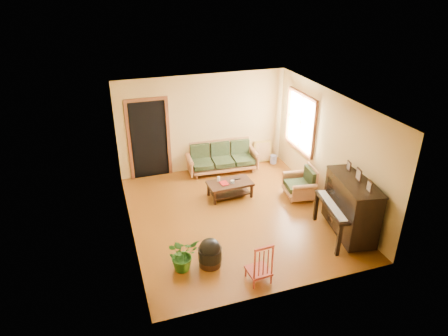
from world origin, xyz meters
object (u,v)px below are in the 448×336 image
object	(u,v)px
coffee_table	(230,189)
red_chair	(259,261)
piano	(351,208)
sofa	(222,158)
ceramic_crock	(273,159)
footstool	(210,255)
armchair	(299,182)
potted_plant	(182,254)

from	to	relation	value
coffee_table	red_chair	bearing A→B (deg)	-99.22
piano	red_chair	world-z (taller)	piano
sofa	ceramic_crock	size ratio (longest dim) A/B	7.98
footstool	ceramic_crock	world-z (taller)	footstool
coffee_table	armchair	distance (m)	1.66
coffee_table	footstool	world-z (taller)	footstool
sofa	armchair	distance (m)	2.28
sofa	red_chair	size ratio (longest dim) A/B	2.26
piano	potted_plant	xyz separation A→B (m)	(-3.46, 0.03, -0.31)
piano	footstool	bearing A→B (deg)	-169.48
armchair	ceramic_crock	size ratio (longest dim) A/B	3.28
red_chair	potted_plant	world-z (taller)	red_chair
footstool	ceramic_crock	size ratio (longest dim) A/B	1.87
sofa	armchair	bearing A→B (deg)	-51.84
armchair	sofa	bearing A→B (deg)	133.02
piano	coffee_table	bearing A→B (deg)	138.90
sofa	red_chair	world-z (taller)	red_chair
sofa	piano	xyz separation A→B (m)	(1.54, -3.57, 0.23)
footstool	potted_plant	bearing A→B (deg)	173.74
sofa	piano	world-z (taller)	piano
coffee_table	armchair	bearing A→B (deg)	-18.59
coffee_table	armchair	xyz separation A→B (m)	(1.56, -0.53, 0.19)
armchair	piano	world-z (taller)	piano
coffee_table	potted_plant	world-z (taller)	potted_plant
footstool	ceramic_crock	xyz separation A→B (m)	(2.94, 3.63, -0.09)
piano	ceramic_crock	world-z (taller)	piano
red_chair	ceramic_crock	bearing A→B (deg)	58.96
potted_plant	sofa	bearing A→B (deg)	61.59
piano	footstool	distance (m)	2.99
armchair	piano	bearing A→B (deg)	-74.29
sofa	potted_plant	distance (m)	4.03
footstool	potted_plant	world-z (taller)	potted_plant
armchair	ceramic_crock	distance (m)	1.93
footstool	sofa	bearing A→B (deg)	68.51
piano	potted_plant	size ratio (longest dim) A/B	2.25
coffee_table	potted_plant	xyz separation A→B (m)	(-1.66, -2.20, 0.13)
sofa	footstool	bearing A→B (deg)	-108.39
red_chair	coffee_table	bearing A→B (deg)	77.45
armchair	footstool	size ratio (longest dim) A/B	1.75
armchair	potted_plant	xyz separation A→B (m)	(-3.23, -1.67, -0.07)
footstool	red_chair	world-z (taller)	red_chair
coffee_table	red_chair	world-z (taller)	red_chair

